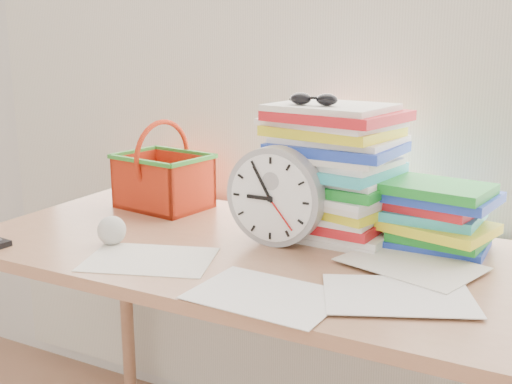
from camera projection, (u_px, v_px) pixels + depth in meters
The scene contains 9 objects.
curtain at pixel (317, 15), 1.75m from camera, with size 2.40×0.01×2.50m, color silver.
desk at pixel (251, 275), 1.57m from camera, with size 1.40×0.70×0.75m.
paper_stack at pixel (335, 171), 1.61m from camera, with size 0.33×0.28×0.33m, color white, non-canonical shape.
clock at pixel (275, 196), 1.54m from camera, with size 0.24×0.24×0.05m, color #97979B.
sunglasses at pixel (314, 99), 1.53m from camera, with size 0.13×0.11×0.03m, color black, non-canonical shape.
book_stack at pixel (434, 216), 1.52m from camera, with size 0.27×0.21×0.16m, color white, non-canonical shape.
basket at pixel (163, 165), 1.88m from camera, with size 0.25×0.20×0.25m, color red, non-canonical shape.
crumpled_ball at pixel (112, 230), 1.56m from camera, with size 0.07×0.07×0.07m, color silver.
scattered_papers at pixel (251, 244), 1.55m from camera, with size 1.26×0.42×0.02m, color white, non-canonical shape.
Camera 1 is at (0.71, 0.30, 1.25)m, focal length 45.00 mm.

